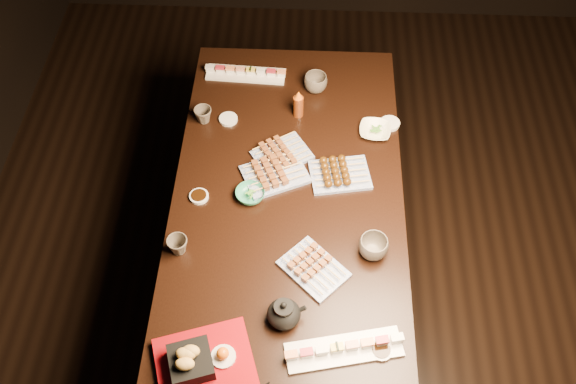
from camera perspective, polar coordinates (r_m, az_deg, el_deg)
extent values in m
plane|color=black|center=(3.00, 7.40, -14.66)|extent=(5.00, 5.00, 0.00)
cube|color=black|center=(2.78, -0.05, -5.72)|extent=(0.99, 1.84, 0.75)
imported|color=#2F9269|center=(2.48, -3.37, -0.21)|extent=(0.15, 0.15, 0.04)
imported|color=#F3EBC6|center=(2.72, 7.73, 5.40)|extent=(0.14, 0.14, 0.03)
imported|color=#4D453B|center=(2.36, -9.76, -4.71)|extent=(0.09, 0.09, 0.07)
imported|color=#4D453B|center=(2.34, 7.59, -4.88)|extent=(0.15, 0.15, 0.08)
imported|color=#4D453B|center=(2.75, -7.54, 6.79)|extent=(0.10, 0.10, 0.07)
imported|color=#4D453B|center=(2.86, 2.47, 9.66)|extent=(0.13, 0.13, 0.08)
cylinder|color=#62280D|center=(2.73, 0.93, 7.88)|extent=(0.06, 0.06, 0.14)
cylinder|color=white|center=(2.51, -7.91, -0.39)|extent=(0.09, 0.09, 0.01)
cylinder|color=white|center=(2.77, 9.04, 6.04)|extent=(0.09, 0.09, 0.01)
cylinder|color=white|center=(2.19, 8.28, -13.78)|extent=(0.09, 0.09, 0.01)
cylinder|color=white|center=(2.76, -5.33, 6.47)|extent=(0.08, 0.08, 0.01)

